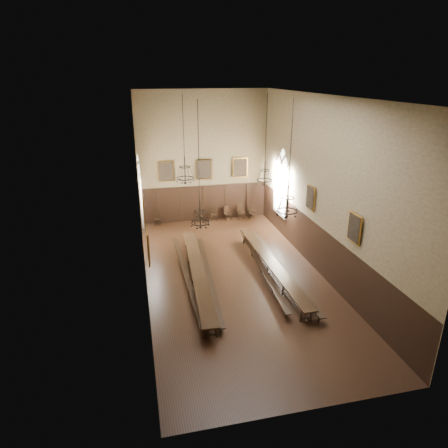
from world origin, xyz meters
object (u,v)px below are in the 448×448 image
object	(u,v)px
bench_left_outer	(186,277)
bench_left_inner	(209,276)
bench_right_inner	(261,268)
chair_7	(252,214)
chair_5	(227,216)
chandelier_back_left	(185,173)
chair_4	(214,217)
bench_right_outer	(281,268)
chair_3	(200,218)
table_left	(198,276)
chandelier_back_right	(265,175)
chandelier_front_right	(287,205)
chair_6	(241,215)
chandelier_front_left	(200,214)
table_right	(271,268)
chair_0	(157,221)

from	to	relation	value
bench_left_outer	bench_left_inner	bearing A→B (deg)	-12.03
bench_right_inner	chair_7	distance (m)	8.55
chair_5	chandelier_back_left	bearing A→B (deg)	-137.76
bench_left_inner	chair_4	size ratio (longest dim) A/B	9.76
bench_right_outer	bench_left_inner	bearing A→B (deg)	-179.98
bench_left_outer	chair_3	xyz separation A→B (m)	(2.12, 8.46, -0.01)
bench_right_inner	chair_7	bearing A→B (deg)	76.83
table_left	chair_4	xyz separation A→B (m)	(2.57, 8.72, -0.10)
chair_7	chair_5	bearing A→B (deg)	-176.08
bench_right_inner	chandelier_back_right	xyz separation A→B (m)	(0.78, 2.30, 4.47)
chair_3	chair_5	size ratio (longest dim) A/B	0.90
chair_3	chair_4	xyz separation A→B (m)	(1.00, -0.01, 0.03)
bench_right_outer	chandelier_front_right	world-z (taller)	chandelier_front_right
bench_left_outer	chair_7	world-z (taller)	chair_7
chair_6	chair_7	distance (m)	0.83
chair_5	chair_7	size ratio (longest dim) A/B	1.00
chair_3	chandelier_back_left	distance (m)	7.64
chair_7	bench_right_inner	bearing A→B (deg)	-96.60
bench_left_inner	chandelier_back_left	size ratio (longest dim) A/B	2.09
chandelier_front_left	chair_5	bearing A→B (deg)	70.75
chair_5	chandelier_back_right	size ratio (longest dim) A/B	0.20
table_left	chandelier_front_left	distance (m)	4.33
bench_right_inner	chair_4	size ratio (longest dim) A/B	9.58
table_left	chandelier_front_left	size ratio (longest dim) A/B	1.94
chandelier_back_right	chair_5	bearing A→B (deg)	96.03
bench_right_inner	chandelier_back_left	world-z (taller)	chandelier_back_left
table_right	chandelier_front_right	world-z (taller)	chandelier_front_right
table_right	chandelier_back_right	size ratio (longest dim) A/B	2.02
table_left	chair_4	bearing A→B (deg)	73.56
bench_right_outer	chair_0	distance (m)	10.51
chair_5	chandelier_back_right	world-z (taller)	chandelier_back_right
bench_right_outer	chair_7	xyz separation A→B (m)	(0.95, 8.61, 0.01)
bench_left_outer	bench_right_inner	distance (m)	3.99
chair_3	chair_6	bearing A→B (deg)	-5.53
chair_3	chandelier_back_right	size ratio (longest dim) A/B	0.18
chair_0	chandelier_front_left	world-z (taller)	chandelier_front_left
chair_5	chandelier_back_right	xyz separation A→B (m)	(0.65, -6.11, 4.44)
chair_7	chandelier_front_left	distance (m)	12.51
bench_left_inner	bench_right_outer	xyz separation A→B (m)	(3.89, 0.00, 0.01)
bench_right_inner	chandelier_front_right	distance (m)	4.98
bench_left_outer	chair_3	size ratio (longest dim) A/B	11.04
bench_left_inner	chandelier_front_right	world-z (taller)	chandelier_front_right
bench_left_inner	chair_5	size ratio (longest dim) A/B	9.67
chair_7	chandelier_back_right	size ratio (longest dim) A/B	0.20
bench_left_inner	chandelier_front_right	xyz separation A→B (m)	(3.14, -2.19, 4.31)
bench_right_inner	chair_6	xyz separation A→B (m)	(1.12, 8.37, 0.05)
table_left	chair_3	distance (m)	8.88
bench_left_outer	chair_4	xyz separation A→B (m)	(3.12, 8.45, 0.01)
chair_3	chair_6	xyz separation A→B (m)	(2.99, -0.04, 0.05)
chair_0	chandelier_back_right	distance (m)	9.45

